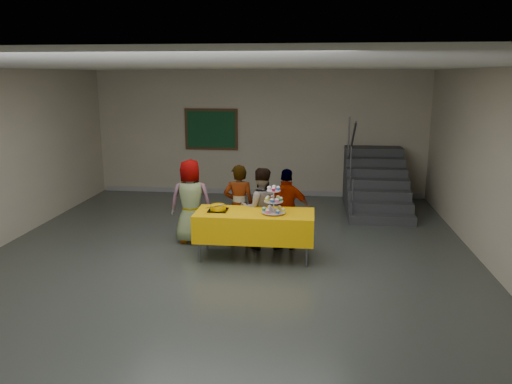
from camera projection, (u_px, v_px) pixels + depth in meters
room_shell at (222, 129)px, 7.09m from camera, size 10.00×10.04×3.02m
bake_table at (255, 225)px, 7.94m from camera, size 1.88×0.78×0.77m
cupcake_stand at (274, 202)px, 7.76m from camera, size 0.38×0.38×0.44m
bear_cake at (218, 207)px, 7.96m from camera, size 0.32×0.36×0.12m
schoolchild_a at (191, 201)px, 8.69m from camera, size 0.78×0.57×1.48m
schoolchild_b at (239, 206)px, 8.48m from camera, size 0.54×0.37×1.43m
schoolchild_c at (261, 208)px, 8.39m from camera, size 0.78×0.67×1.39m
schoolchild_d at (287, 209)px, 8.36m from camera, size 0.84×0.41×1.38m
staircase at (375, 185)px, 11.14m from camera, size 1.30×2.40×2.04m
noticeboard at (211, 129)px, 12.12m from camera, size 1.30×0.05×1.00m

